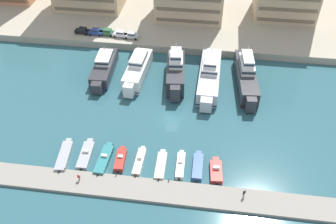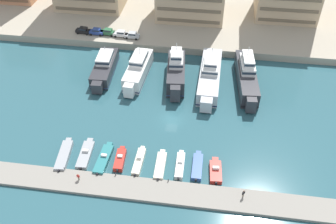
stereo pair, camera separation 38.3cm
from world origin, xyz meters
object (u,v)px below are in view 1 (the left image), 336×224
Objects in this scene: motorboat_teal_mid_left at (104,159)px; pedestrian_near_edge at (244,193)px; yacht_charcoal_mid_left at (176,71)px; yacht_charcoal_far_left at (104,67)px; motorboat_red_center_left at (120,160)px; car_white_center_left at (120,34)px; motorboat_cream_center at (139,162)px; motorboat_red_far_right at (216,171)px; motorboat_grey_far_left at (64,156)px; car_silver_center at (131,35)px; yacht_charcoal_center at (246,75)px; car_blue_left at (96,32)px; pedestrian_mid_deck at (79,177)px; motorboat_blue_right at (198,166)px; car_black_far_left at (82,30)px; motorboat_white_mid_right at (180,165)px; yacht_silver_center_left at (210,74)px; motorboat_grey_left at (86,154)px; motorboat_cream_center_right at (161,165)px; car_green_mid_left at (107,32)px; yacht_white_left at (138,70)px.

motorboat_teal_mid_left is 26.99m from pedestrian_near_edge.
yacht_charcoal_mid_left reaches higher than pedestrian_near_edge.
yacht_charcoal_far_left reaches higher than motorboat_red_center_left.
yacht_charcoal_mid_left is 2.78× the size of motorboat_red_center_left.
yacht_charcoal_mid_left is 23.24m from car_white_center_left.
motorboat_teal_mid_left is 2.00× the size of car_white_center_left.
motorboat_red_far_right is at bearing -1.15° from motorboat_cream_center.
car_white_center_left reaches higher than motorboat_grey_far_left.
car_silver_center reaches higher than motorboat_grey_far_left.
pedestrian_near_edge reaches higher than motorboat_red_far_right.
yacht_charcoal_far_left is at bearing -105.41° from car_silver_center.
yacht_charcoal_center reaches higher than car_white_center_left.
car_blue_left is at bearing 160.12° from yacht_charcoal_center.
motorboat_blue_right is at bearing 16.62° from pedestrian_mid_deck.
car_black_far_left reaches higher than pedestrian_near_edge.
car_silver_center is (-21.51, 42.17, 2.52)m from motorboat_blue_right.
motorboat_grey_far_left reaches higher than motorboat_blue_right.
motorboat_white_mid_right is at bearing 0.75° from motorboat_red_center_left.
car_white_center_left is 3.33m from car_silver_center.
yacht_silver_center_left is 26.57m from car_silver_center.
motorboat_grey_left is 42.68m from car_white_center_left.
motorboat_cream_center_right is 4.28× the size of pedestrian_near_edge.
car_green_mid_left reaches higher than motorboat_red_center_left.
motorboat_red_center_left is at bearing -85.82° from yacht_white_left.
motorboat_red_far_right is at bearing -84.43° from yacht_silver_center_left.
car_silver_center is (14.20, -0.78, 0.00)m from car_black_far_left.
yacht_charcoal_mid_left is 20.57m from car_silver_center.
yacht_charcoal_far_left is 30.07m from motorboat_red_center_left.
car_silver_center is at bearing 113.26° from motorboat_white_mid_right.
pedestrian_near_edge is at bearing -50.42° from car_blue_left.
motorboat_red_far_right is 4.04× the size of pedestrian_mid_deck.
car_green_mid_left is at bearing 126.65° from yacht_white_left.
car_silver_center is at bearing 89.41° from motorboat_grey_left.
yacht_white_left reaches higher than car_green_mid_left.
car_silver_center reaches higher than motorboat_grey_left.
pedestrian_mid_deck is (-21.16, -6.32, 1.06)m from motorboat_blue_right.
motorboat_teal_mid_left is 14.75m from motorboat_white_mid_right.
pedestrian_mid_deck is at bearing -119.63° from motorboat_teal_mid_left.
motorboat_grey_far_left is at bearing 171.64° from pedestrian_near_edge.
motorboat_grey_far_left is at bearing -123.37° from yacht_charcoal_mid_left.
motorboat_red_center_left is 24.01m from pedestrian_near_edge.
yacht_white_left is 2.37× the size of motorboat_cream_center.
motorboat_white_mid_right is at bearing -114.27° from yacht_charcoal_center.
car_silver_center is at bearing 108.71° from motorboat_cream_center_right.
car_blue_left reaches higher than pedestrian_near_edge.
yacht_white_left is at bearing 109.48° from motorboat_cream_center_right.
motorboat_grey_left is 1.09× the size of motorboat_cream_center.
motorboat_red_center_left is at bearing -64.35° from car_black_far_left.
pedestrian_near_edge is at bearing -15.67° from motorboat_cream_center.
car_black_far_left reaches higher than motorboat_blue_right.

